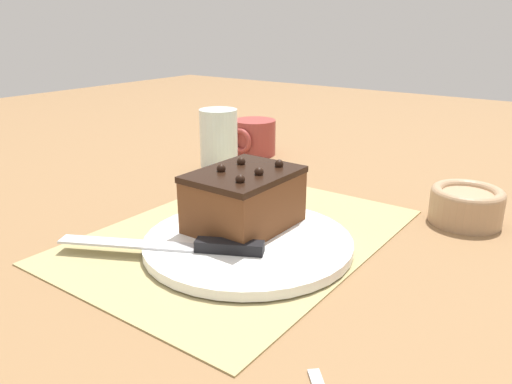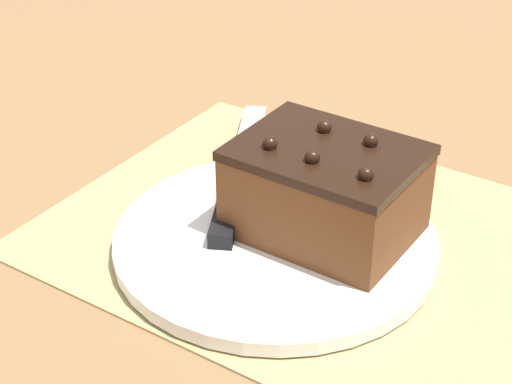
{
  "view_description": "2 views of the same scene",
  "coord_description": "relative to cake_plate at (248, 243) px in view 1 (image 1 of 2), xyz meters",
  "views": [
    {
      "loc": [
        0.49,
        0.38,
        0.28
      ],
      "look_at": [
        -0.01,
        0.02,
        0.06
      ],
      "focal_mm": 35.0,
      "sensor_mm": 36.0,
      "label": 1
    },
    {
      "loc": [
        -0.27,
        0.52,
        0.41
      ],
      "look_at": [
        0.04,
        0.05,
        0.06
      ],
      "focal_mm": 60.0,
      "sensor_mm": 36.0,
      "label": 2
    }
  ],
  "objects": [
    {
      "name": "small_bowl",
      "position": [
        -0.26,
        0.2,
        0.02
      ],
      "size": [
        0.1,
        0.1,
        0.05
      ],
      "color": "tan",
      "rests_on": "ground_plane"
    },
    {
      "name": "coffee_mug",
      "position": [
        -0.39,
        -0.27,
        0.03
      ],
      "size": [
        0.1,
        0.09,
        0.08
      ],
      "color": "#993833",
      "rests_on": "ground_plane"
    },
    {
      "name": "serving_knife",
      "position": [
        0.06,
        -0.03,
        0.01
      ],
      "size": [
        0.13,
        0.24,
        0.01
      ],
      "rotation": [
        0.0,
        0.0,
        3.61
      ],
      "color": "black",
      "rests_on": "cake_plate"
    },
    {
      "name": "chocolate_cake",
      "position": [
        -0.03,
        -0.03,
        0.04
      ],
      "size": [
        0.14,
        0.11,
        0.09
      ],
      "rotation": [
        0.0,
        0.0,
        -0.01
      ],
      "color": "brown",
      "rests_on": "cake_plate"
    },
    {
      "name": "placemat_woven",
      "position": [
        -0.03,
        -0.03,
        -0.01
      ],
      "size": [
        0.46,
        0.34,
        0.0
      ],
      "primitive_type": "cube",
      "color": "tan",
      "rests_on": "ground_plane"
    },
    {
      "name": "ground_plane",
      "position": [
        -0.03,
        -0.03,
        -0.01
      ],
      "size": [
        3.0,
        3.0,
        0.0
      ],
      "primitive_type": "plane",
      "color": "olive"
    },
    {
      "name": "drinking_glass",
      "position": [
        -0.26,
        -0.26,
        0.05
      ],
      "size": [
        0.07,
        0.07,
        0.12
      ],
      "color": "silver",
      "rests_on": "ground_plane"
    },
    {
      "name": "cake_plate",
      "position": [
        0.0,
        0.0,
        0.0
      ],
      "size": [
        0.27,
        0.27,
        0.01
      ],
      "color": "white",
      "rests_on": "placemat_woven"
    }
  ]
}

